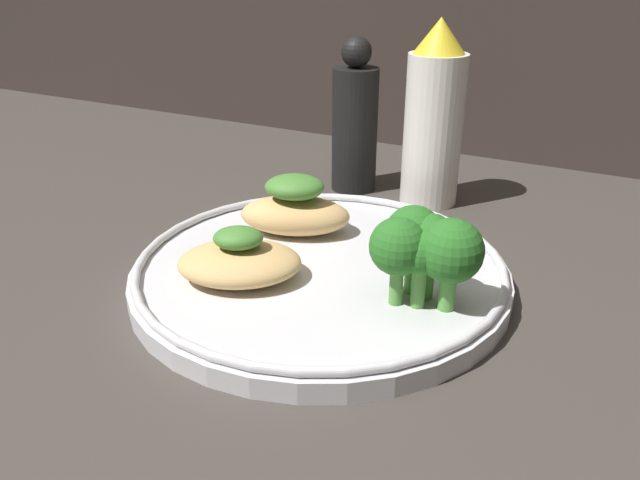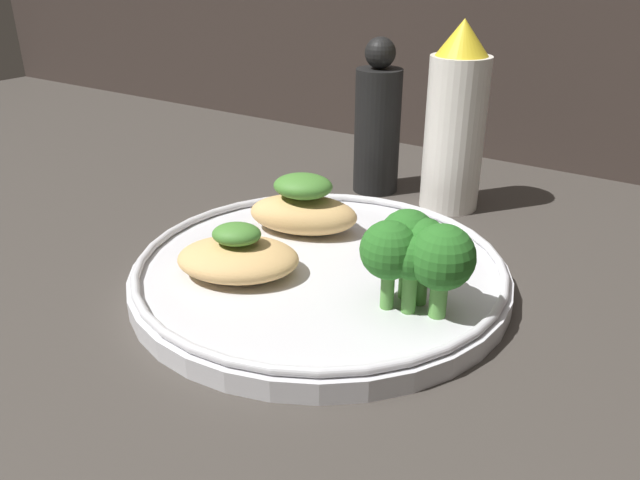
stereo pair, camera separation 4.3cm
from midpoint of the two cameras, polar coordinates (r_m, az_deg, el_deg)
name	(u,v)px [view 2 (the right image)]	position (r cm, az deg, el deg)	size (l,w,h in cm)	color
ground_plane	(320,289)	(45.13, 2.76, -4.55)	(180.00, 180.00, 1.00)	#3D3833
plate	(320,271)	(44.41, 2.80, -2.88)	(26.64, 26.64, 2.00)	silver
grilled_meat_front	(238,256)	(42.59, -4.64, -1.59)	(10.29, 9.36, 3.73)	tan
grilled_meat_middle	(303,209)	(48.68, 1.01, 2.83)	(9.69, 7.43, 4.74)	tan
broccoli_bunch	(416,251)	(38.24, 12.03, -1.07)	(6.85, 5.43, 6.01)	#569942
sauce_bottle	(455,122)	(57.42, 14.45, 10.37)	(5.28, 5.28, 16.61)	white
pepper_grinder	(377,125)	(60.70, 7.35, 10.39)	(4.38, 4.38, 14.63)	black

